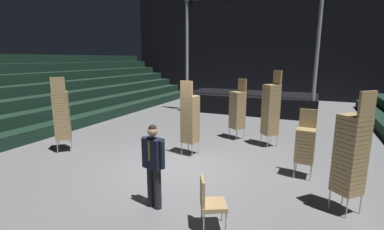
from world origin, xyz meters
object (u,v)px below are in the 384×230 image
Objects in this scene: stage_riser at (250,100)px; man_with_tie at (153,162)px; chair_stack_mid_left at (305,144)px; chair_stack_rear_left at (351,153)px; chair_stack_mid_right at (271,109)px; chair_stack_front_left at (238,109)px; chair_stack_mid_centre at (62,115)px; chair_stack_front_right at (190,118)px; loose_chair_near_man at (209,200)px.

man_with_tie is at bearing -87.75° from stage_riser.
chair_stack_rear_left is at bearing 123.61° from chair_stack_mid_left.
chair_stack_mid_right is at bearing 71.34° from chair_stack_rear_left.
chair_stack_rear_left is (1.97, -3.65, -0.08)m from chair_stack_mid_right.
chair_stack_front_left is 0.93× the size of chair_stack_rear_left.
chair_stack_mid_centre is 7.97m from chair_stack_rear_left.
chair_stack_front_left is 5.96m from chair_stack_mid_centre.
chair_stack_mid_left is at bearing 164.27° from chair_stack_mid_right.
chair_stack_mid_centre reaches higher than chair_stack_front_right.
stage_riser reaches higher than loose_chair_near_man.
man_with_tie is 1.00× the size of chair_stack_mid_left.
stage_riser is at bearing -74.72° from man_with_tie.
chair_stack_mid_left is (3.29, -0.37, -0.29)m from chair_stack_front_right.
man_with_tie is at bearing 49.74° from chair_stack_mid_left.
loose_chair_near_man is (1.69, -11.44, -0.06)m from stage_riser.
chair_stack_front_right is at bearing 102.29° from chair_stack_front_left.
chair_stack_mid_left is (2.39, -2.64, -0.25)m from chair_stack_front_left.
chair_stack_front_left is 2.35× the size of loose_chair_near_man.
chair_stack_rear_left is (4.10, -1.79, 0.04)m from chair_stack_front_right.
stage_riser reaches higher than chair_stack_mid_left.
chair_stack_mid_centre is at bearing -136.48° from loose_chair_near_man.
stage_riser is 10.65m from chair_stack_rear_left.
chair_stack_front_right is 0.96× the size of chair_stack_mid_centre.
man_with_tie is 1.81× the size of loose_chair_near_man.
stage_riser is 11.57m from loose_chair_near_man.
chair_stack_front_left is 0.96× the size of chair_stack_front_right.
chair_stack_front_left is at bearing 81.29° from chair_stack_rear_left.
chair_stack_mid_left is (3.13, -8.46, 0.27)m from stage_riser.
chair_stack_mid_left is 0.72× the size of chair_stack_rear_left.
stage_riser reaches higher than chair_stack_mid_centre.
stage_riser is 10.25m from chair_stack_mid_centre.
stage_riser is 2.95× the size of chair_stack_mid_centre.
stage_riser is 11.24m from man_with_tie.
loose_chair_near_man is at bearing -52.83° from chair_stack_front_right.
stage_riser is 7.47× the size of loose_chair_near_man.
man_with_tie is 0.74× the size of chair_stack_front_right.
chair_stack_front_left is at bearing -43.83° from chair_stack_mid_left.
chair_stack_mid_left is at bearing -121.25° from man_with_tie.
chair_stack_mid_left is 3.33m from loose_chair_near_man.
man_with_tie is 0.72× the size of chair_stack_rear_left.
chair_stack_mid_right is 2.71× the size of loose_chair_near_man.
chair_stack_mid_left is 0.67× the size of chair_stack_mid_right.
chair_stack_rear_left reaches higher than chair_stack_front_left.
chair_stack_front_left is 3.57m from chair_stack_mid_left.
chair_stack_mid_left is 0.72× the size of chair_stack_mid_centre.
chair_stack_mid_right reaches higher than loose_chair_near_man.
stage_riser is 9.03m from chair_stack_mid_left.
chair_stack_rear_left is at bearing 162.13° from chair_stack_front_left.
chair_stack_rear_left is (0.81, -1.42, 0.34)m from chair_stack_mid_left.
chair_stack_mid_right is 1.07× the size of chair_stack_mid_centre.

